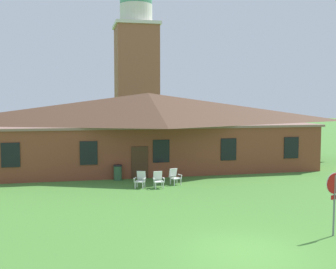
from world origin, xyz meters
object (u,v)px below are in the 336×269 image
Objects in this scene: lawn_chair_by_porch at (140,179)px; lawn_chair_near_door at (158,179)px; stop_sign at (334,191)px; lawn_chair_left_end at (175,176)px; trash_bin at (118,172)px.

lawn_chair_by_porch is 1.00× the size of lawn_chair_near_door.
stop_sign is 11.79m from lawn_chair_by_porch.
lawn_chair_by_porch is at bearing 164.12° from lawn_chair_near_door.
lawn_chair_near_door is 1.41m from lawn_chair_left_end.
trash_bin is at bearing 146.94° from lawn_chair_left_end.
lawn_chair_left_end is (2.16, 0.51, 0.00)m from lawn_chair_by_porch.
lawn_chair_by_porch is 1.00× the size of lawn_chair_left_end.
lawn_chair_near_door is at bearing -145.62° from lawn_chair_left_end.
stop_sign reaches higher than lawn_chair_near_door.
lawn_chair_left_end is at bearing -33.06° from trash_bin.
stop_sign is at bearing -64.78° from lawn_chair_near_door.
stop_sign is 2.49× the size of lawn_chair_by_porch.
lawn_chair_left_end is at bearing 34.38° from lawn_chair_near_door.
stop_sign is at bearing -62.29° from trash_bin.
stop_sign is 11.39m from lawn_chair_left_end.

